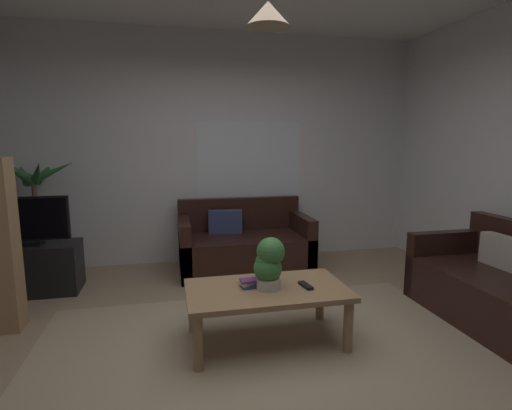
# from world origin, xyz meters

# --- Properties ---
(floor) EXTENTS (5.11, 4.85, 0.02)m
(floor) POSITION_xyz_m (0.00, 0.00, -0.01)
(floor) COLOR #9E8466
(floor) RESTS_ON ground
(rug) EXTENTS (3.32, 2.67, 0.01)m
(rug) POSITION_xyz_m (0.00, -0.20, 0.00)
(rug) COLOR tan
(rug) RESTS_ON ground
(wall_back) EXTENTS (5.23, 0.06, 2.83)m
(wall_back) POSITION_xyz_m (0.00, 2.45, 1.42)
(wall_back) COLOR silver
(wall_back) RESTS_ON ground
(window_pane) EXTENTS (1.34, 0.01, 1.07)m
(window_pane) POSITION_xyz_m (0.38, 2.42, 1.23)
(window_pane) COLOR white
(couch_under_window) EXTENTS (1.52, 0.83, 0.82)m
(couch_under_window) POSITION_xyz_m (0.22, 1.95, 0.28)
(couch_under_window) COLOR black
(couch_under_window) RESTS_ON ground
(couch_right_side) EXTENTS (0.83, 1.39, 0.82)m
(couch_right_side) POSITION_xyz_m (2.08, 0.12, 0.28)
(couch_right_side) COLOR black
(couch_right_side) RESTS_ON ground
(coffee_table) EXTENTS (1.20, 0.67, 0.43)m
(coffee_table) POSITION_xyz_m (0.06, 0.20, 0.37)
(coffee_table) COLOR #A87F56
(coffee_table) RESTS_ON ground
(book_on_table_0) EXTENTS (0.13, 0.10, 0.02)m
(book_on_table_0) POSITION_xyz_m (-0.07, 0.23, 0.44)
(book_on_table_0) COLOR #2D4C8C
(book_on_table_0) RESTS_ON coffee_table
(book_on_table_1) EXTENTS (0.15, 0.13, 0.02)m
(book_on_table_1) POSITION_xyz_m (-0.07, 0.25, 0.47)
(book_on_table_1) COLOR beige
(book_on_table_1) RESTS_ON coffee_table
(book_on_table_2) EXTENTS (0.14, 0.10, 0.02)m
(book_on_table_2) POSITION_xyz_m (-0.07, 0.24, 0.49)
(book_on_table_2) COLOR #72387F
(book_on_table_2) RESTS_ON coffee_table
(remote_on_table_0) EXTENTS (0.07, 0.17, 0.02)m
(remote_on_table_0) POSITION_xyz_m (0.35, 0.15, 0.45)
(remote_on_table_0) COLOR black
(remote_on_table_0) RESTS_ON coffee_table
(potted_plant_on_table) EXTENTS (0.23, 0.21, 0.39)m
(potted_plant_on_table) POSITION_xyz_m (0.07, 0.19, 0.63)
(potted_plant_on_table) COLOR beige
(potted_plant_on_table) RESTS_ON coffee_table
(tv_stand) EXTENTS (0.90, 0.44, 0.50)m
(tv_stand) POSITION_xyz_m (-2.01, 1.67, 0.25)
(tv_stand) COLOR black
(tv_stand) RESTS_ON ground
(tv) EXTENTS (0.78, 0.16, 0.49)m
(tv) POSITION_xyz_m (-2.01, 1.65, 0.75)
(tv) COLOR black
(tv) RESTS_ON tv_stand
(potted_palm_corner) EXTENTS (0.83, 0.85, 1.37)m
(potted_palm_corner) POSITION_xyz_m (-2.08, 2.18, 0.64)
(potted_palm_corner) COLOR #B77051
(potted_palm_corner) RESTS_ON ground
(pendant_lamp) EXTENTS (0.30, 0.30, 0.55)m
(pendant_lamp) POSITION_xyz_m (0.06, 0.20, 2.37)
(pendant_lamp) COLOR black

